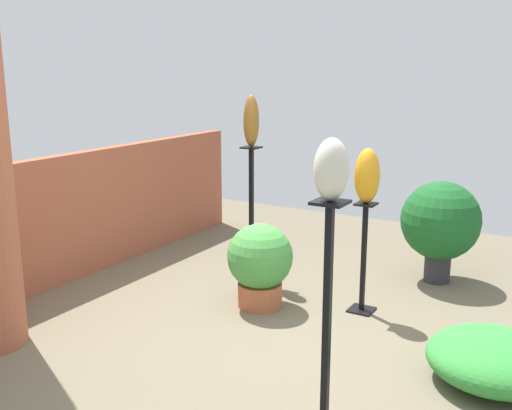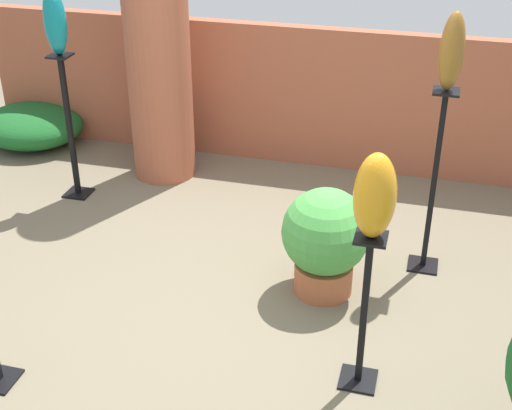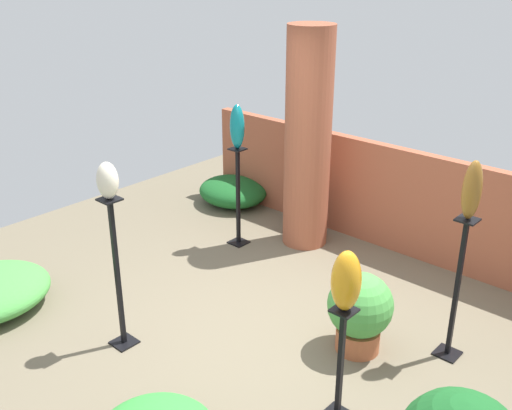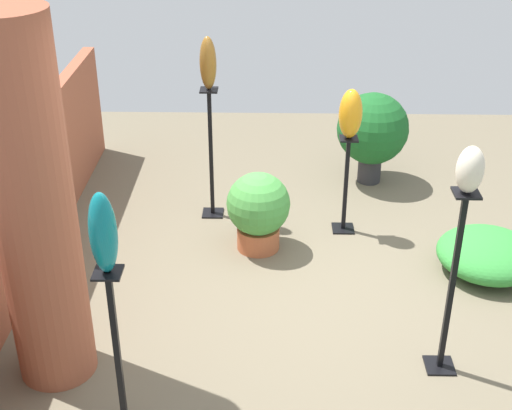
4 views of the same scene
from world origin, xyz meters
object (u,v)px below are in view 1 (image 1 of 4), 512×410
at_px(art_vase_ivory, 331,169).
at_px(potted_plant_back_center, 440,222).
at_px(art_vase_bronze, 251,121).
at_px(pedestal_amber, 363,263).
at_px(pedestal_ivory, 326,343).
at_px(pedestal_bronze, 251,218).
at_px(potted_plant_walkway_edge, 260,262).
at_px(art_vase_amber, 367,176).

relative_size(art_vase_ivory, potted_plant_back_center, 0.31).
height_order(art_vase_bronze, potted_plant_back_center, art_vase_bronze).
xyz_separation_m(pedestal_amber, art_vase_ivory, (-1.90, -0.51, 1.10)).
bearing_deg(pedestal_ivory, potted_plant_back_center, 2.92).
xyz_separation_m(pedestal_bronze, potted_plant_walkway_edge, (-0.61, -0.45, -0.19)).
distance_m(pedestal_ivory, potted_plant_back_center, 2.94).
bearing_deg(pedestal_amber, art_vase_bronze, 77.58).
xyz_separation_m(pedestal_ivory, pedestal_amber, (1.90, 0.51, -0.21)).
xyz_separation_m(art_vase_amber, potted_plant_back_center, (1.03, -0.36, -0.57)).
bearing_deg(art_vase_bronze, pedestal_ivory, -141.20).
bearing_deg(potted_plant_walkway_edge, pedestal_amber, -66.58).
relative_size(pedestal_amber, art_vase_amber, 2.08).
relative_size(pedestal_bronze, potted_plant_walkway_edge, 1.76).
relative_size(art_vase_amber, potted_plant_walkway_edge, 0.62).
bearing_deg(potted_plant_back_center, pedestal_ivory, -177.08).
relative_size(art_vase_bronze, potted_plant_walkway_edge, 0.66).
xyz_separation_m(art_vase_amber, potted_plant_walkway_edge, (-0.34, 0.79, -0.75)).
relative_size(art_vase_bronze, art_vase_amber, 1.07).
height_order(pedestal_bronze, potted_plant_walkway_edge, pedestal_bronze).
bearing_deg(pedestal_amber, art_vase_amber, -26.57).
bearing_deg(pedestal_bronze, pedestal_ivory, -141.20).
height_order(art_vase_amber, potted_plant_walkway_edge, art_vase_amber).
bearing_deg(potted_plant_back_center, art_vase_amber, 160.81).
relative_size(pedestal_bronze, art_vase_amber, 2.85).
xyz_separation_m(pedestal_amber, art_vase_amber, (0.00, -0.00, 0.73)).
xyz_separation_m(art_vase_ivory, art_vase_bronze, (2.17, 1.75, -0.02)).
relative_size(pedestal_ivory, art_vase_ivory, 4.53).
xyz_separation_m(pedestal_bronze, art_vase_bronze, (0.00, -0.00, 0.92)).
height_order(art_vase_ivory, potted_plant_back_center, art_vase_ivory).
relative_size(potted_plant_back_center, potted_plant_walkway_edge, 1.34).
distance_m(art_vase_amber, potted_plant_back_center, 1.23).
xyz_separation_m(pedestal_ivory, potted_plant_walkway_edge, (1.56, 1.29, -0.24)).
relative_size(art_vase_ivory, art_vase_bronze, 0.64).
relative_size(pedestal_ivory, art_vase_amber, 3.09).
height_order(pedestal_amber, potted_plant_back_center, potted_plant_back_center).
distance_m(pedestal_ivory, art_vase_ivory, 0.89).
bearing_deg(art_vase_amber, pedestal_bronze, 77.58).
distance_m(pedestal_amber, art_vase_ivory, 2.26).
relative_size(art_vase_bronze, potted_plant_back_center, 0.49).
bearing_deg(pedestal_amber, pedestal_bronze, 77.58).
xyz_separation_m(pedestal_bronze, art_vase_amber, (-0.27, -1.24, 0.57)).
bearing_deg(pedestal_amber, pedestal_ivory, -165.01).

